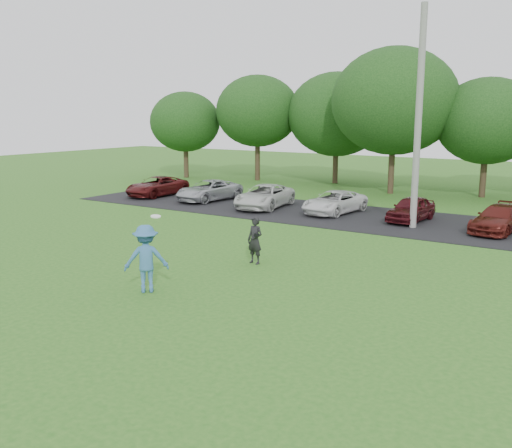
% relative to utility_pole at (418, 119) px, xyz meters
% --- Properties ---
extents(ground, '(100.00, 100.00, 0.00)m').
position_rel_utility_pole_xyz_m(ground, '(-2.49, -11.93, -4.56)').
color(ground, '#2A661D').
rests_on(ground, ground).
extents(parking_lot, '(32.00, 6.50, 0.03)m').
position_rel_utility_pole_xyz_m(parking_lot, '(-2.49, 1.07, -4.55)').
color(parking_lot, black).
rests_on(parking_lot, ground).
extents(utility_pole, '(0.28, 0.28, 9.12)m').
position_rel_utility_pole_xyz_m(utility_pole, '(0.00, 0.00, 0.00)').
color(utility_pole, gray).
rests_on(utility_pole, ground).
extents(frisbee_player, '(1.35, 1.33, 2.17)m').
position_rel_utility_pole_xyz_m(frisbee_player, '(-3.36, -12.59, -3.63)').
color(frisbee_player, teal).
rests_on(frisbee_player, ground).
extents(camera_bystander, '(0.60, 0.46, 1.55)m').
position_rel_utility_pole_xyz_m(camera_bystander, '(-2.48, -8.50, -3.79)').
color(camera_bystander, black).
rests_on(camera_bystander, ground).
extents(parked_cars, '(28.29, 4.73, 1.19)m').
position_rel_utility_pole_xyz_m(parked_cars, '(-3.18, 1.14, -3.97)').
color(parked_cars, '#4D1011').
rests_on(parked_cars, parking_lot).
extents(tree_row, '(42.39, 9.85, 8.64)m').
position_rel_utility_pole_xyz_m(tree_row, '(-0.98, 10.83, 0.35)').
color(tree_row, '#38281C').
rests_on(tree_row, ground).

